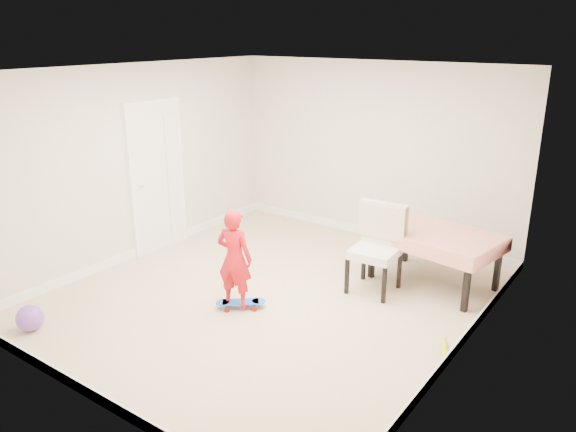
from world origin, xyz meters
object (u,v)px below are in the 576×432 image
Objects in this scene: dining_table at (433,258)px; dining_chair at (375,250)px; child at (235,261)px; skateboard at (241,305)px; balloon at (30,318)px.

dining_table is 0.80m from dining_chair.
child is at bearing -132.68° from dining_chair.
skateboard is 2.22m from balloon.
skateboard is at bearing -131.90° from dining_chair.
skateboard is at bearing -165.58° from child.
balloon is (-2.48, -2.93, -0.39)m from dining_chair.
balloon is (-1.47, -1.65, 0.10)m from skateboard.
skateboard is 2.00× the size of balloon.
dining_chair is 1.88× the size of skateboard.
child reaches higher than dining_table.
dining_table is at bearing 11.51° from skateboard.
child is (-1.06, -1.30, 0.04)m from dining_chair.
dining_chair is 1.67m from child.
dining_table is 2.43m from skateboard.
dining_chair reaches higher than skateboard.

